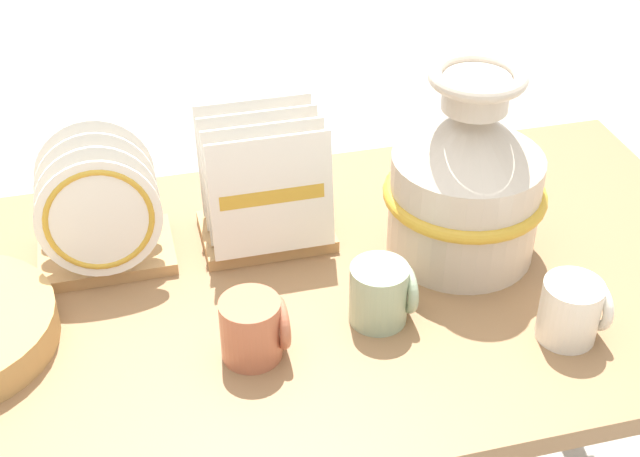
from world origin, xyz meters
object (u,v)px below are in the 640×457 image
Objects in this scene: mug_terracotta_glaze at (254,328)px; dish_rack_round_plates at (101,220)px; mug_cream_glaze at (573,310)px; mug_sage_glaze at (382,293)px; ceramic_vase at (466,178)px; dish_rack_square_plates at (265,198)px.

dish_rack_round_plates is at bearing 125.15° from mug_terracotta_glaze.
dish_rack_round_plates is 2.26× the size of mug_terracotta_glaze.
dish_rack_round_plates is 0.76m from mug_cream_glaze.
dish_rack_round_plates is 0.35m from mug_terracotta_glaze.
mug_sage_glaze is (0.20, 0.03, 0.00)m from mug_terracotta_glaze.
mug_sage_glaze is (-0.18, -0.14, -0.09)m from ceramic_vase.
dish_rack_square_plates is at bearing 137.21° from mug_cream_glaze.
dish_rack_round_plates is 2.26× the size of mug_cream_glaze.
dish_rack_square_plates is 0.30m from mug_terracotta_glaze.
ceramic_vase is at bearing 108.19° from mug_cream_glaze.
dish_rack_round_plates is at bearing 151.62° from mug_cream_glaze.
ceramic_vase is at bearing -11.13° from dish_rack_round_plates.
dish_rack_round_plates reaches higher than mug_terracotta_glaze.
dish_rack_square_plates is 0.54m from mug_cream_glaze.
ceramic_vase reaches higher than mug_cream_glaze.
mug_terracotta_glaze is (-0.47, 0.08, 0.00)m from mug_cream_glaze.
mug_terracotta_glaze is at bearing -54.85° from dish_rack_round_plates.
ceramic_vase is 0.60m from dish_rack_round_plates.
mug_sage_glaze is (0.13, -0.26, -0.03)m from dish_rack_square_plates.
ceramic_vase is 1.50× the size of dish_rack_round_plates.
dish_rack_round_plates is 0.27m from dish_rack_square_plates.
dish_rack_square_plates reaches higher than mug_sage_glaze.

